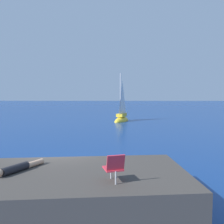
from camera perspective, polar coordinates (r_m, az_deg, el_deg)
ground_plane at (r=11.40m, az=-11.72°, el=-13.50°), size 160.00×160.00×0.00m
shore_ledge at (r=8.30m, az=-12.86°, el=-16.59°), size 8.43×4.52×1.09m
sailboat_near at (r=29.91m, az=2.12°, el=-1.44°), size 2.31×3.37×6.10m
person_sunbather at (r=8.53m, az=-19.96°, el=-11.50°), size 1.01×1.58×0.25m
beach_chair at (r=7.02m, az=0.47°, el=-11.96°), size 0.63×0.71×0.80m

